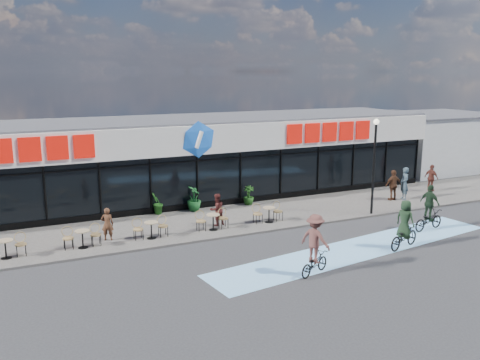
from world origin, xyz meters
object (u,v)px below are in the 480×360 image
object	(u,v)px
pedestrian_a	(404,183)
cyclist_b	(429,213)
potted_plant_left	(157,203)
pedestrian_c	(393,185)
lamp_post	(374,158)
cyclist_a	(404,231)
pedestrian_b	(431,178)
potted_plant_right	(249,195)
potted_plant_mid	(194,199)
patron_left	(107,224)
patron_right	(217,210)

from	to	relation	value
pedestrian_a	cyclist_b	bearing A→B (deg)	-13.90
potted_plant_left	pedestrian_c	distance (m)	13.12
lamp_post	cyclist_a	size ratio (longest dim) A/B	2.34
lamp_post	pedestrian_b	distance (m)	7.29
potted_plant_left	potted_plant_right	distance (m)	5.04
potted_plant_mid	potted_plant_left	bearing A→B (deg)	176.17
lamp_post	cyclist_a	world-z (taller)	lamp_post
cyclist_b	lamp_post	bearing A→B (deg)	104.74
lamp_post	pedestrian_c	world-z (taller)	lamp_post
potted_plant_left	pedestrian_a	world-z (taller)	pedestrian_a
potted_plant_right	pedestrian_b	xyz separation A→B (m)	(11.45, -1.70, 0.29)
cyclist_a	cyclist_b	size ratio (longest dim) A/B	0.96
potted_plant_mid	potted_plant_right	xyz separation A→B (m)	(3.11, -0.07, -0.13)
cyclist_b	pedestrian_c	bearing A→B (deg)	66.54
lamp_post	potted_plant_mid	bearing A→B (deg)	151.88
lamp_post	cyclist_b	distance (m)	3.85
potted_plant_left	pedestrian_b	bearing A→B (deg)	-6.59
patron_left	pedestrian_c	size ratio (longest dim) A/B	0.83
potted_plant_right	cyclist_a	distance (m)	9.21
patron_left	pedestrian_a	world-z (taller)	pedestrian_a
pedestrian_b	cyclist_a	world-z (taller)	cyclist_a
patron_right	pedestrian_c	size ratio (longest dim) A/B	0.88
patron_right	patron_left	bearing A→B (deg)	-8.86
lamp_post	patron_right	bearing A→B (deg)	169.67
cyclist_a	patron_left	bearing A→B (deg)	151.87
lamp_post	potted_plant_right	size ratio (longest dim) A/B	4.66
potted_plant_right	cyclist_a	bearing A→B (deg)	-71.29
patron_left	pedestrian_a	distance (m)	16.55
potted_plant_mid	cyclist_b	world-z (taller)	cyclist_b
patron_left	patron_right	distance (m)	5.07
lamp_post	potted_plant_right	world-z (taller)	lamp_post
patron_left	pedestrian_c	distance (m)	15.87
pedestrian_c	patron_left	bearing A→B (deg)	4.68
lamp_post	patron_left	bearing A→B (deg)	173.89
potted_plant_right	pedestrian_a	world-z (taller)	pedestrian_a
patron_left	patron_right	xyz separation A→B (m)	(5.07, 0.05, 0.04)
cyclist_b	pedestrian_b	bearing A→B (deg)	44.30
lamp_post	pedestrian_c	bearing A→B (deg)	30.72
patron_right	cyclist_a	xyz separation A→B (m)	(5.94, -5.94, -0.11)
potted_plant_right	cyclist_a	size ratio (longest dim) A/B	0.50
potted_plant_right	patron_left	bearing A→B (deg)	-160.63
patron_left	cyclist_b	size ratio (longest dim) A/B	0.67
lamp_post	pedestrian_b	size ratio (longest dim) A/B	2.98
potted_plant_left	cyclist_b	distance (m)	13.11
cyclist_b	potted_plant_mid	bearing A→B (deg)	140.27
pedestrian_c	potted_plant_right	bearing A→B (deg)	-14.36
pedestrian_c	patron_right	bearing A→B (deg)	4.94
potted_plant_right	pedestrian_c	bearing A→B (deg)	-17.92
patron_left	cyclist_b	xyz separation A→B (m)	(13.80, -4.45, -0.03)
potted_plant_left	lamp_post	bearing A→B (deg)	-23.95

